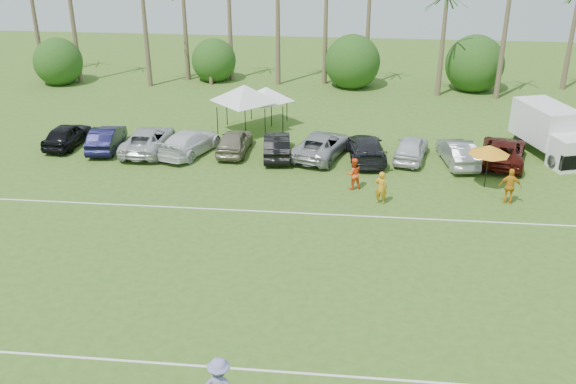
# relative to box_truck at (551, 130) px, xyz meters

# --- Properties ---
(field_lines) EXTENTS (80.00, 12.10, 0.01)m
(field_lines) POSITION_rel_box_truck_xyz_m (-18.31, -15.71, -1.60)
(field_lines) COLOR white
(field_lines) RESTS_ON ground
(bush_tree_0) EXTENTS (4.00, 4.00, 4.00)m
(bush_tree_0) POSITION_rel_box_truck_xyz_m (-37.31, 15.29, 0.19)
(bush_tree_0) COLOR brown
(bush_tree_0) RESTS_ON ground
(bush_tree_1) EXTENTS (4.00, 4.00, 4.00)m
(bush_tree_1) POSITION_rel_box_truck_xyz_m (-24.31, 15.29, 0.19)
(bush_tree_1) COLOR brown
(bush_tree_1) RESTS_ON ground
(bush_tree_2) EXTENTS (4.00, 4.00, 4.00)m
(bush_tree_2) POSITION_rel_box_truck_xyz_m (-12.31, 15.29, 0.19)
(bush_tree_2) COLOR brown
(bush_tree_2) RESTS_ON ground
(bush_tree_3) EXTENTS (4.00, 4.00, 4.00)m
(bush_tree_3) POSITION_rel_box_truck_xyz_m (-2.31, 15.29, 0.19)
(bush_tree_3) COLOR brown
(bush_tree_3) RESTS_ON ground
(sideline_player_a) EXTENTS (0.72, 0.55, 1.77)m
(sideline_player_a) POSITION_rel_box_truck_xyz_m (-10.45, -8.08, -0.72)
(sideline_player_a) COLOR orange
(sideline_player_a) RESTS_ON ground
(sideline_player_b) EXTENTS (1.04, 0.93, 1.78)m
(sideline_player_b) POSITION_rel_box_truck_xyz_m (-11.90, -6.38, -0.72)
(sideline_player_b) COLOR #FD571C
(sideline_player_b) RESTS_ON ground
(sideline_player_c) EXTENTS (1.18, 0.61, 1.93)m
(sideline_player_c) POSITION_rel_box_truck_xyz_m (-3.84, -7.42, -0.64)
(sideline_player_c) COLOR orange
(sideline_player_c) RESTS_ON ground
(box_truck) EXTENTS (3.93, 6.21, 3.00)m
(box_truck) POSITION_rel_box_truck_xyz_m (0.00, 0.00, 0.00)
(box_truck) COLOR white
(box_truck) RESTS_ON ground
(canopy_tent_left) EXTENTS (4.80, 4.80, 3.89)m
(canopy_tent_left) POSITION_rel_box_truck_xyz_m (-19.28, 2.16, 1.73)
(canopy_tent_left) COLOR black
(canopy_tent_left) RESTS_ON ground
(canopy_tent_right) EXTENTS (4.00, 4.00, 3.24)m
(canopy_tent_right) POSITION_rel_box_truck_xyz_m (-18.06, 3.82, 1.17)
(canopy_tent_right) COLOR black
(canopy_tent_right) RESTS_ON ground
(market_umbrella) EXTENTS (2.21, 2.21, 2.46)m
(market_umbrella) POSITION_rel_box_truck_xyz_m (-4.70, -5.44, 0.60)
(market_umbrella) COLOR black
(market_umbrella) RESTS_ON ground
(parked_car_0) EXTENTS (2.00, 4.44, 1.48)m
(parked_car_0) POSITION_rel_box_truck_xyz_m (-30.20, -1.53, -0.87)
(parked_car_0) COLOR black
(parked_car_0) RESTS_ON ground
(parked_car_1) EXTENTS (2.01, 4.62, 1.48)m
(parked_car_1) POSITION_rel_box_truck_xyz_m (-27.49, -1.86, -0.87)
(parked_car_1) COLOR black
(parked_car_1) RESTS_ON ground
(parked_car_2) EXTENTS (2.47, 5.33, 1.48)m
(parked_car_2) POSITION_rel_box_truck_xyz_m (-24.77, -1.91, -0.87)
(parked_car_2) COLOR #B5B6B9
(parked_car_2) RESTS_ON ground
(parked_car_3) EXTENTS (3.57, 5.49, 1.48)m
(parked_car_3) POSITION_rel_box_truck_xyz_m (-22.05, -2.05, -0.87)
(parked_car_3) COLOR white
(parked_car_3) RESTS_ON ground
(parked_car_4) EXTENTS (1.86, 4.38, 1.48)m
(parked_car_4) POSITION_rel_box_truck_xyz_m (-19.34, -1.59, -0.87)
(parked_car_4) COLOR gray
(parked_car_4) RESTS_ON ground
(parked_car_5) EXTENTS (2.09, 4.64, 1.48)m
(parked_car_5) POSITION_rel_box_truck_xyz_m (-16.62, -2.00, -0.87)
(parked_car_5) COLOR black
(parked_car_5) RESTS_ON ground
(parked_car_6) EXTENTS (3.86, 5.80, 1.48)m
(parked_car_6) POSITION_rel_box_truck_xyz_m (-13.91, -1.68, -0.87)
(parked_car_6) COLOR #96979A
(parked_car_6) RESTS_ON ground
(parked_car_7) EXTENTS (2.65, 5.30, 1.48)m
(parked_car_7) POSITION_rel_box_truck_xyz_m (-11.19, -1.89, -0.87)
(parked_car_7) COLOR black
(parked_car_7) RESTS_ON ground
(parked_car_8) EXTENTS (2.62, 4.61, 1.48)m
(parked_car_8) POSITION_rel_box_truck_xyz_m (-8.47, -1.60, -0.87)
(parked_car_8) COLOR silver
(parked_car_8) RESTS_ON ground
(parked_car_9) EXTENTS (2.17, 4.66, 1.48)m
(parked_car_9) POSITION_rel_box_truck_xyz_m (-5.76, -2.08, -0.87)
(parked_car_9) COLOR gray
(parked_car_9) RESTS_ON ground
(parked_car_10) EXTENTS (3.66, 5.75, 1.48)m
(parked_car_10) POSITION_rel_box_truck_xyz_m (-3.04, -1.60, -0.87)
(parked_car_10) COLOR #44100A
(parked_car_10) RESTS_ON ground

